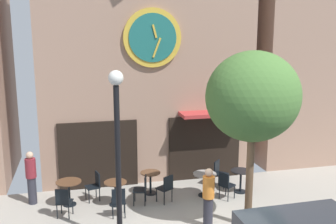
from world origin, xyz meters
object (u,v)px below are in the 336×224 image
cafe_chair_mid_row (63,200)px  cafe_chair_outer (95,184)px  cafe_table_center_right (69,188)px  cafe_chair_under_awning (226,183)px  cafe_table_center (241,177)px  cafe_chair_facing_street (166,187)px  cafe_table_center_left (116,189)px  street_lamp (118,159)px  street_tree (253,97)px  cafe_chair_by_entrance (142,188)px  cafe_table_rightmost (150,179)px  pedestrian_maroon (31,177)px  cafe_chair_right_end (219,172)px  cafe_chair_curbside (118,200)px  cafe_table_near_curb (205,180)px  pedestrian_orange (208,197)px

cafe_chair_mid_row → cafe_chair_outer: 1.40m
cafe_table_center_right → cafe_chair_under_awning: (4.81, -0.73, -0.03)m
cafe_table_center → cafe_chair_facing_street: (-2.59, -0.23, 0.02)m
cafe_table_center_left → cafe_table_center: size_ratio=0.99×
street_lamp → cafe_chair_under_awning: size_ratio=4.83×
cafe_chair_mid_row → street_tree: bearing=-18.8°
cafe_table_center_left → cafe_chair_facing_street: bearing=-8.0°
cafe_chair_by_entrance → cafe_table_rightmost: bearing=61.3°
pedestrian_maroon → cafe_table_center: bearing=-6.0°
cafe_chair_right_end → cafe_chair_by_entrance: bearing=-164.4°
cafe_chair_curbside → cafe_chair_facing_street: bearing=22.7°
cafe_table_center_left → cafe_chair_facing_street: (1.54, -0.22, 0.01)m
street_tree → cafe_table_near_curb: size_ratio=6.29×
street_lamp → cafe_table_near_curb: street_lamp is taller
cafe_table_rightmost → cafe_table_center: bearing=-11.2°
cafe_chair_right_end → cafe_chair_mid_row: 5.27m
cafe_chair_right_end → cafe_chair_mid_row: bearing=-167.2°
cafe_chair_under_awning → pedestrian_orange: 1.98m
cafe_table_center_left → cafe_chair_curbside: cafe_chair_curbside is taller
cafe_table_center_left → cafe_chair_facing_street: cafe_chair_facing_street is taller
cafe_chair_under_awning → cafe_chair_facing_street: bearing=174.1°
cafe_chair_under_awning → pedestrian_maroon: 6.03m
cafe_chair_outer → cafe_chair_facing_street: 2.25m
cafe_table_rightmost → cafe_table_center: 2.98m
cafe_table_center_left → cafe_chair_mid_row: bearing=-161.3°
cafe_chair_facing_street → pedestrian_maroon: 4.15m
street_tree → cafe_chair_facing_street: 4.06m
cafe_table_center_left → cafe_chair_under_awning: size_ratio=0.83×
cafe_chair_mid_row → cafe_table_center_right: bearing=80.1°
cafe_table_center → cafe_chair_by_entrance: (-3.32, -0.14, 0.02)m
cafe_chair_right_end → cafe_chair_outer: same height
pedestrian_orange → cafe_table_center_right: bearing=147.7°
pedestrian_maroon → cafe_chair_mid_row: bearing=-51.9°
cafe_table_near_curb → cafe_chair_curbside: size_ratio=0.84×
cafe_chair_by_entrance → cafe_chair_outer: (-1.40, 0.65, 0.00)m
pedestrian_maroon → street_lamp: bearing=-51.1°
cafe_chair_right_end → pedestrian_orange: (-1.33, -2.64, 0.33)m
cafe_chair_facing_street → pedestrian_orange: bearing=-67.2°
cafe_chair_mid_row → pedestrian_maroon: 1.59m
cafe_table_center_left → cafe_chair_right_end: 3.67m
cafe_table_center → cafe_chair_facing_street: cafe_chair_facing_street is taller
cafe_table_rightmost → cafe_chair_facing_street: 0.87m
cafe_table_near_curb → cafe_chair_curbside: 3.00m
street_lamp → cafe_table_center_right: 3.27m
cafe_table_rightmost → cafe_chair_mid_row: size_ratio=0.82×
cafe_table_center_right → cafe_table_near_curb: 4.26m
cafe_chair_mid_row → cafe_table_center: bearing=5.4°
cafe_chair_by_entrance → cafe_table_center_right: bearing=168.2°
cafe_chair_mid_row → street_lamp: bearing=-50.6°
cafe_chair_by_entrance → street_lamp: bearing=-114.3°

